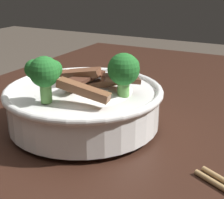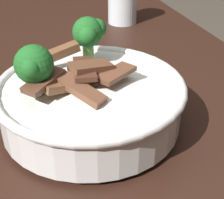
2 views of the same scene
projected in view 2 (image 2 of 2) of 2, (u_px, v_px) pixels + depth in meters
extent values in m
cube|color=black|center=(19.00, 114.00, 0.55)|extent=(1.46, 0.88, 0.04)
cube|color=black|center=(113.00, 91.00, 1.38)|extent=(0.07, 0.07, 0.74)
cylinder|color=white|center=(92.00, 123.00, 0.49)|extent=(0.12, 0.12, 0.01)
cylinder|color=white|center=(91.00, 104.00, 0.48)|extent=(0.24, 0.24, 0.06)
torus|color=white|center=(91.00, 86.00, 0.46)|extent=(0.25, 0.25, 0.01)
ellipsoid|color=white|center=(91.00, 95.00, 0.47)|extent=(0.20, 0.20, 0.05)
cube|color=#4C2B1E|center=(85.00, 68.00, 0.45)|extent=(0.08, 0.04, 0.01)
cube|color=brown|center=(70.00, 85.00, 0.44)|extent=(0.04, 0.07, 0.02)
cube|color=brown|center=(91.00, 68.00, 0.45)|extent=(0.04, 0.06, 0.02)
cube|color=brown|center=(53.00, 55.00, 0.49)|extent=(0.03, 0.08, 0.03)
cube|color=brown|center=(116.00, 73.00, 0.45)|extent=(0.05, 0.06, 0.01)
cube|color=#563323|center=(44.00, 81.00, 0.42)|extent=(0.05, 0.06, 0.01)
cube|color=brown|center=(80.00, 89.00, 0.42)|extent=(0.07, 0.06, 0.03)
cylinder|color=#5B9947|center=(37.00, 85.00, 0.43)|extent=(0.02, 0.02, 0.03)
sphere|color=#1E6023|center=(34.00, 64.00, 0.42)|extent=(0.05, 0.05, 0.05)
sphere|color=#1E6023|center=(31.00, 68.00, 0.40)|extent=(0.02, 0.02, 0.02)
sphere|color=#1E6023|center=(43.00, 62.00, 0.43)|extent=(0.02, 0.02, 0.02)
cylinder|color=#5B9947|center=(89.00, 51.00, 0.52)|extent=(0.02, 0.02, 0.03)
sphere|color=#1E6023|center=(88.00, 32.00, 0.50)|extent=(0.04, 0.04, 0.04)
sphere|color=#1E6023|center=(88.00, 36.00, 0.49)|extent=(0.03, 0.03, 0.03)
sphere|color=#1E6023|center=(97.00, 28.00, 0.50)|extent=(0.03, 0.03, 0.03)
cylinder|color=white|center=(122.00, 21.00, 0.86)|extent=(0.07, 0.07, 0.00)
cylinder|color=silver|center=(123.00, 5.00, 0.84)|extent=(0.06, 0.06, 0.08)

